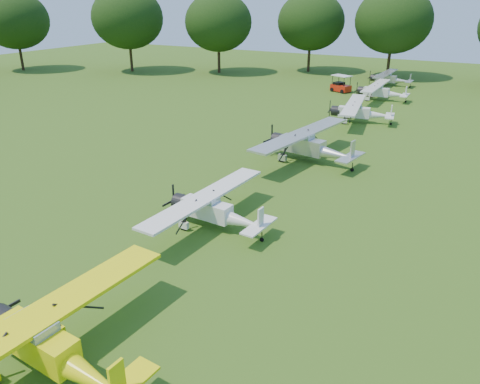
# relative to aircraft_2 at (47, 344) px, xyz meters

# --- Properties ---
(ground) EXTENTS (160.00, 160.00, 0.00)m
(ground) POSITION_rel_aircraft_2_xyz_m (-1.66, 9.82, -1.24)
(ground) COLOR #214D13
(ground) RESTS_ON ground
(tree_belt) EXTENTS (137.36, 130.27, 14.52)m
(tree_belt) POSITION_rel_aircraft_2_xyz_m (1.91, 9.99, 6.79)
(tree_belt) COLOR #322213
(tree_belt) RESTS_ON ground
(aircraft_2) EXTENTS (6.78, 10.81, 2.12)m
(aircraft_2) POSITION_rel_aircraft_2_xyz_m (0.00, 0.00, 0.00)
(aircraft_2) COLOR #F5F10A
(aircraft_2) RESTS_ON ground
(aircraft_3) EXTENTS (6.04, 9.63, 1.89)m
(aircraft_3) POSITION_rel_aircraft_2_xyz_m (-0.84, 11.61, -0.13)
(aircraft_3) COLOR white
(aircraft_3) RESTS_ON ground
(aircraft_4) EXTENTS (7.37, 11.67, 2.29)m
(aircraft_4) POSITION_rel_aircraft_2_xyz_m (-0.31, 24.27, 0.10)
(aircraft_4) COLOR silver
(aircraft_4) RESTS_ON ground
(aircraft_5) EXTENTS (6.33, 10.02, 1.97)m
(aircraft_5) POSITION_rel_aircraft_2_xyz_m (-0.18, 37.58, -0.09)
(aircraft_5) COLOR white
(aircraft_5) RESTS_ON ground
(aircraft_6) EXTENTS (6.11, 9.70, 1.92)m
(aircraft_6) POSITION_rel_aircraft_2_xyz_m (-0.83, 49.13, -0.12)
(aircraft_6) COLOR white
(aircraft_6) RESTS_ON ground
(aircraft_7) EXTENTS (5.83, 9.27, 1.83)m
(aircraft_7) POSITION_rel_aircraft_2_xyz_m (-2.02, 59.46, -0.17)
(aircraft_7) COLOR silver
(aircraft_7) RESTS_ON ground
(golf_cart) EXTENTS (2.82, 2.30, 2.10)m
(golf_cart) POSITION_rel_aircraft_2_xyz_m (-6.53, 52.00, -0.54)
(golf_cart) COLOR red
(golf_cart) RESTS_ON ground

